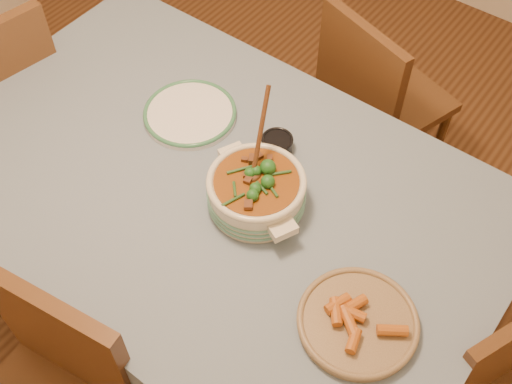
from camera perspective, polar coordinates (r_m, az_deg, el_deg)
floor at (r=2.46m, az=-3.18°, el=-10.05°), size 4.50×4.50×0.00m
dining_table at (r=1.90m, az=-4.07°, el=-0.84°), size 1.68×1.08×0.76m
stew_casserole at (r=1.72m, az=0.03°, el=0.25°), size 0.35×0.35×0.32m
white_plate at (r=1.99m, az=-5.89°, el=6.96°), size 0.33×0.33×0.03m
condiment_bowl at (r=1.88m, az=1.89°, el=4.34°), size 0.10×0.10×0.05m
fried_plate at (r=1.59m, az=9.05°, el=-11.25°), size 0.35×0.35×0.05m
chair_far at (r=2.47m, az=10.46°, el=8.33°), size 0.50×0.50×0.86m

